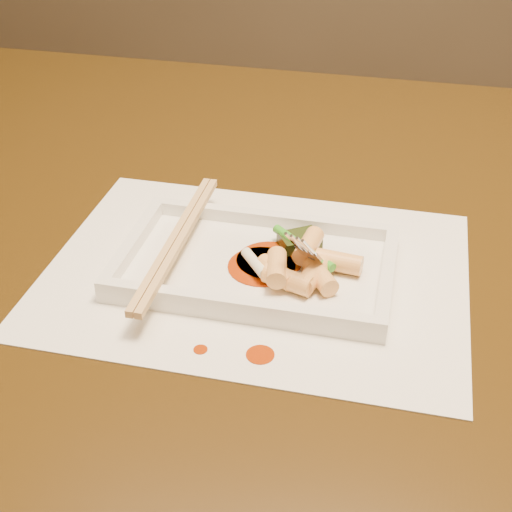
% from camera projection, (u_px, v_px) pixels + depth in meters
% --- Properties ---
extents(table, '(1.40, 0.90, 0.75)m').
position_uv_depth(table, '(261.00, 289.00, 0.83)').
color(table, black).
rests_on(table, ground).
extents(placemat, '(0.40, 0.30, 0.00)m').
position_uv_depth(placemat, '(256.00, 272.00, 0.69)').
color(placemat, white).
rests_on(placemat, table).
extents(sauce_splatter_a, '(0.02, 0.02, 0.00)m').
position_uv_depth(sauce_splatter_a, '(260.00, 355.00, 0.59)').
color(sauce_splatter_a, '#9A2D04').
rests_on(sauce_splatter_a, placemat).
extents(sauce_splatter_b, '(0.01, 0.01, 0.00)m').
position_uv_depth(sauce_splatter_b, '(200.00, 349.00, 0.59)').
color(sauce_splatter_b, '#9A2D04').
rests_on(sauce_splatter_b, placemat).
extents(plate_base, '(0.26, 0.16, 0.01)m').
position_uv_depth(plate_base, '(256.00, 268.00, 0.68)').
color(plate_base, white).
rests_on(plate_base, placemat).
extents(plate_rim_far, '(0.26, 0.01, 0.01)m').
position_uv_depth(plate_rim_far, '(272.00, 219.00, 0.74)').
color(plate_rim_far, white).
rests_on(plate_rim_far, plate_base).
extents(plate_rim_near, '(0.26, 0.01, 0.01)m').
position_uv_depth(plate_rim_near, '(237.00, 306.00, 0.62)').
color(plate_rim_near, white).
rests_on(plate_rim_near, plate_base).
extents(plate_rim_left, '(0.01, 0.14, 0.01)m').
position_uv_depth(plate_rim_left, '(133.00, 243.00, 0.70)').
color(plate_rim_left, white).
rests_on(plate_rim_left, plate_base).
extents(plate_rim_right, '(0.01, 0.14, 0.01)m').
position_uv_depth(plate_rim_right, '(387.00, 276.00, 0.66)').
color(plate_rim_right, white).
rests_on(plate_rim_right, plate_base).
extents(veg_piece, '(0.05, 0.04, 0.01)m').
position_uv_depth(veg_piece, '(300.00, 240.00, 0.70)').
color(veg_piece, black).
rests_on(veg_piece, plate_base).
extents(scallion_white, '(0.03, 0.04, 0.01)m').
position_uv_depth(scallion_white, '(255.00, 263.00, 0.66)').
color(scallion_white, '#EAEACC').
rests_on(scallion_white, plate_base).
extents(scallion_green, '(0.07, 0.06, 0.01)m').
position_uv_depth(scallion_green, '(303.00, 247.00, 0.68)').
color(scallion_green, '#278E17').
rests_on(scallion_green, plate_base).
extents(chopstick_a, '(0.01, 0.24, 0.01)m').
position_uv_depth(chopstick_a, '(173.00, 239.00, 0.69)').
color(chopstick_a, tan).
rests_on(chopstick_a, plate_rim_near).
extents(chopstick_b, '(0.01, 0.24, 0.01)m').
position_uv_depth(chopstick_b, '(181.00, 240.00, 0.69)').
color(chopstick_b, tan).
rests_on(chopstick_b, plate_rim_near).
extents(fork, '(0.09, 0.10, 0.14)m').
position_uv_depth(fork, '(336.00, 196.00, 0.64)').
color(fork, silver).
rests_on(fork, plate_base).
extents(sauce_blob_0, '(0.07, 0.07, 0.00)m').
position_uv_depth(sauce_blob_0, '(262.00, 266.00, 0.68)').
color(sauce_blob_0, '#9A2D04').
rests_on(sauce_blob_0, plate_base).
extents(sauce_blob_1, '(0.06, 0.06, 0.00)m').
position_uv_depth(sauce_blob_1, '(269.00, 260.00, 0.69)').
color(sauce_blob_1, '#9A2D04').
rests_on(sauce_blob_1, plate_base).
extents(rice_cake_0, '(0.04, 0.04, 0.02)m').
position_uv_depth(rice_cake_0, '(320.00, 276.00, 0.65)').
color(rice_cake_0, '#FFCD77').
rests_on(rice_cake_0, plate_base).
extents(rice_cake_1, '(0.05, 0.03, 0.02)m').
position_uv_depth(rice_cake_1, '(288.00, 280.00, 0.64)').
color(rice_cake_1, '#FFCD77').
rests_on(rice_cake_1, plate_base).
extents(rice_cake_2, '(0.03, 0.05, 0.02)m').
position_uv_depth(rice_cake_2, '(277.00, 267.00, 0.65)').
color(rice_cake_2, '#FFCD77').
rests_on(rice_cake_2, plate_base).
extents(rice_cake_3, '(0.03, 0.05, 0.02)m').
position_uv_depth(rice_cake_3, '(313.00, 275.00, 0.65)').
color(rice_cake_3, '#FFCD77').
rests_on(rice_cake_3, plate_base).
extents(rice_cake_4, '(0.04, 0.04, 0.02)m').
position_uv_depth(rice_cake_4, '(277.00, 272.00, 0.65)').
color(rice_cake_4, '#FFCD77').
rests_on(rice_cake_4, plate_base).
extents(rice_cake_5, '(0.02, 0.05, 0.02)m').
position_uv_depth(rice_cake_5, '(308.00, 246.00, 0.68)').
color(rice_cake_5, '#FFCD77').
rests_on(rice_cake_5, plate_base).
extents(rice_cake_6, '(0.05, 0.02, 0.02)m').
position_uv_depth(rice_cake_6, '(339.00, 262.00, 0.67)').
color(rice_cake_6, '#FFCD77').
rests_on(rice_cake_6, plate_base).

